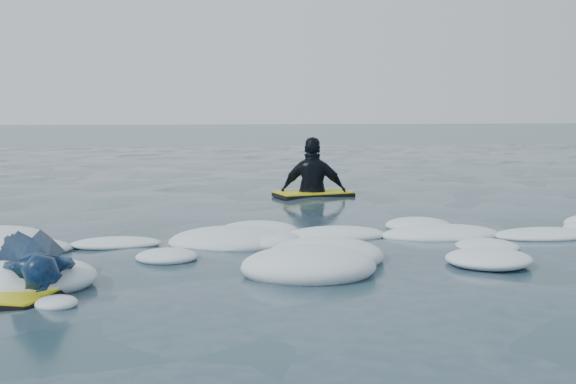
% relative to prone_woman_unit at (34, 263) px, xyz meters
% --- Properties ---
extents(ground, '(120.00, 120.00, 0.00)m').
position_rel_prone_woman_unit_xyz_m(ground, '(1.14, 0.16, -0.20)').
color(ground, '#19343D').
rests_on(ground, ground).
extents(foam_band, '(12.00, 3.10, 0.30)m').
position_rel_prone_woman_unit_xyz_m(foam_band, '(1.14, 1.19, -0.20)').
color(foam_band, white).
rests_on(foam_band, ground).
extents(prone_woman_unit, '(0.95, 1.63, 0.39)m').
position_rel_prone_woman_unit_xyz_m(prone_woman_unit, '(0.00, 0.00, 0.00)').
color(prone_woman_unit, black).
rests_on(prone_woman_unit, ground).
extents(waiting_rider_unit, '(1.33, 0.94, 1.81)m').
position_rel_prone_woman_unit_xyz_m(waiting_rider_unit, '(3.23, 5.47, -0.15)').
color(waiting_rider_unit, black).
rests_on(waiting_rider_unit, ground).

